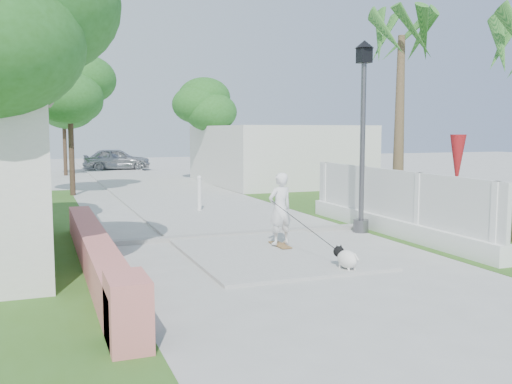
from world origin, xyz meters
name	(u,v)px	position (x,y,z in m)	size (l,w,h in m)	color
ground	(391,317)	(0.00, 0.00, 0.00)	(90.00, 90.00, 0.00)	#B7B7B2
path_strip	(137,183)	(0.00, 20.00, 0.03)	(3.20, 36.00, 0.06)	#B7B7B2
curb	(238,234)	(0.00, 6.00, 0.05)	(6.50, 0.25, 0.10)	#999993
grass_right	(435,210)	(7.00, 8.00, 0.01)	(8.00, 20.00, 0.01)	#37611E
pink_wall	(98,257)	(-3.30, 3.55, 0.31)	(0.45, 8.20, 0.80)	#BE6B61
lattice_fence	(391,211)	(3.40, 5.00, 0.54)	(0.35, 7.00, 1.50)	white
building_right	(276,155)	(6.00, 18.00, 1.30)	(6.00, 8.00, 2.60)	silver
street_lamp	(363,129)	(2.90, 5.50, 2.43)	(0.44, 0.44, 4.44)	#59595E
bollard	(199,193)	(0.20, 10.00, 0.58)	(0.14, 0.14, 1.09)	white
patio_umbrella	(457,161)	(4.80, 4.50, 1.69)	(0.36, 0.36, 2.30)	#59595E
tree_left_near	(9,29)	(-4.48, 2.98, 3.82)	(3.60, 3.60, 5.28)	#4C3826
tree_path_left	(70,91)	(-2.98, 15.98, 3.82)	(3.40, 3.40, 5.23)	#4C3826
tree_path_right	(205,107)	(3.22, 19.98, 3.49)	(3.00, 3.00, 4.79)	#4C3826
tree_path_far	(64,103)	(-2.78, 25.98, 3.82)	(3.20, 3.20, 5.17)	#4C3826
palm_far	(401,48)	(4.60, 6.50, 4.48)	(1.80, 1.80, 5.30)	brown
skateboarder	(296,219)	(0.39, 3.75, 0.71)	(0.60, 2.35, 1.55)	olive
dog	(346,258)	(0.66, 2.30, 0.24)	(0.37, 0.63, 0.44)	white
parked_car	(117,159)	(0.26, 28.98, 0.67)	(1.59, 3.95, 1.35)	#AEAFB6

